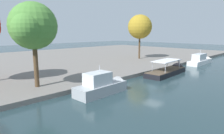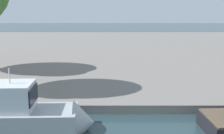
# 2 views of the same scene
# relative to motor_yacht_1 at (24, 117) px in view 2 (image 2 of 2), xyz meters

# --- Properties ---
(dock_promenade) EXTENTS (120.00, 55.00, 0.60)m
(dock_promenade) POSITION_rel_motor_yacht_1_xyz_m (7.04, 30.12, -0.55)
(dock_promenade) COLOR slate
(dock_promenade) RESTS_ON ground_plane
(motor_yacht_1) EXTENTS (8.10, 2.85, 4.45)m
(motor_yacht_1) POSITION_rel_motor_yacht_1_xyz_m (0.00, 0.00, 0.00)
(motor_yacht_1) COLOR #9EA3A8
(motor_yacht_1) RESTS_ON ground_plane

